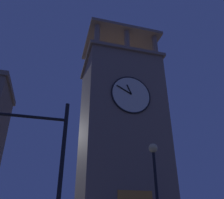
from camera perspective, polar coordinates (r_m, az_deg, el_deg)
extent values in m
cube|color=gray|center=(26.61, 2.26, -9.80)|extent=(8.77, 7.48, 19.49)
cube|color=gray|center=(31.06, 1.93, 8.00)|extent=(9.37, 8.08, 0.40)
cylinder|color=gray|center=(30.98, 10.50, 12.71)|extent=(0.70, 0.70, 3.11)
cylinder|color=gray|center=(29.80, 3.68, 14.11)|extent=(0.70, 0.70, 3.11)
cylinder|color=gray|center=(29.06, -3.68, 15.40)|extent=(0.70, 0.70, 3.11)
cylinder|color=gray|center=(35.56, 6.28, 6.54)|extent=(0.70, 0.70, 3.11)
cylinder|color=gray|center=(34.53, 0.36, 7.49)|extent=(0.70, 0.70, 3.11)
cylinder|color=gray|center=(33.90, -5.88, 8.40)|extent=(0.70, 0.70, 3.11)
cube|color=gray|center=(33.20, 1.83, 12.96)|extent=(9.37, 8.08, 0.40)
cylinder|color=black|center=(34.08, 1.80, 14.69)|extent=(0.12, 0.12, 2.29)
cylinder|color=silver|center=(24.76, 4.70, 1.22)|extent=(4.27, 0.12, 4.27)
torus|color=black|center=(24.74, 4.71, 1.24)|extent=(4.43, 0.16, 4.43)
cube|color=black|center=(24.87, 4.23, 2.49)|extent=(0.57, 0.06, 1.13)
cube|color=black|center=(24.65, 2.98, 2.43)|extent=(1.66, 0.06, 0.95)
cylinder|color=black|center=(8.97, -12.59, -18.82)|extent=(0.16, 0.16, 6.06)
cylinder|color=black|center=(9.61, -20.72, -3.86)|extent=(3.19, 0.12, 0.12)
sphere|color=#F9DB8C|center=(11.70, 10.05, -11.67)|extent=(0.44, 0.44, 0.44)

